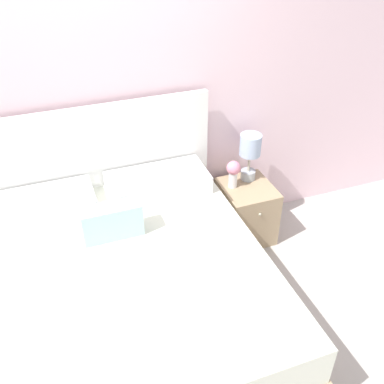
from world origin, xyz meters
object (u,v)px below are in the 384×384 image
Objects in this scene: bed at (126,293)px; table_lamp at (250,151)px; nightstand at (246,212)px; flower_vase at (233,171)px.

bed is 4.66× the size of table_lamp.
flower_vase reaches higher than nightstand.
table_lamp reaches higher than flower_vase.
flower_vase is (-0.17, -0.06, -0.13)m from table_lamp.
bed reaches higher than nightstand.
table_lamp is 1.74× the size of flower_vase.
bed is at bearing -148.47° from table_lamp.
nightstand is 0.41m from flower_vase.
table_lamp is at bearing 64.67° from nightstand.
nightstand is at bearing -115.33° from table_lamp.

